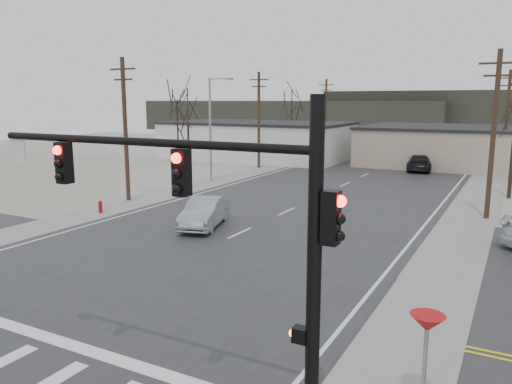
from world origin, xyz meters
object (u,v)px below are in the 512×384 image
traffic_signal_mast (227,221)px  car_far_a (420,162)px  sedan_crossing (204,212)px  fire_hydrant (100,207)px  car_far_b (412,152)px

traffic_signal_mast → car_far_a: bearing=95.1°
traffic_signal_mast → sedan_crossing: 18.21m
sedan_crossing → car_far_a: (6.48, 29.45, 0.02)m
fire_hydrant → car_far_a: 32.95m
traffic_signal_mast → car_far_b: bearing=97.1°
car_far_a → sedan_crossing: bearing=69.9°
traffic_signal_mast → fire_hydrant: bearing=141.9°
traffic_signal_mast → fire_hydrant: size_ratio=10.29×
traffic_signal_mast → car_far_b: (-7.01, 55.94, -3.96)m
car_far_a → car_far_b: bearing=-83.1°
car_far_a → traffic_signal_mast: bearing=87.4°
fire_hydrant → car_far_b: 43.18m
fire_hydrant → car_far_a: bearing=64.4°
fire_hydrant → sedan_crossing: 7.74m
fire_hydrant → traffic_signal_mast: bearing=-38.1°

